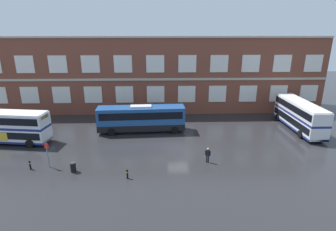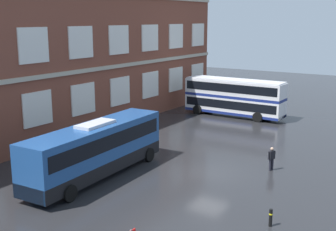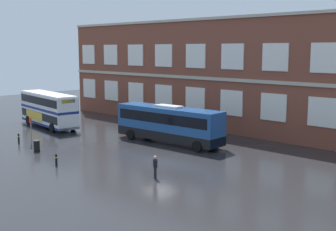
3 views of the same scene
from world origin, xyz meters
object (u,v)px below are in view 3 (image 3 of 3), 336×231
(double_decker_near, at_px, (48,109))
(safety_bollard_west, at_px, (19,138))
(waiting_passenger, at_px, (155,166))
(bus_stand_flag, at_px, (31,129))
(safety_bollard_east, at_px, (56,160))
(station_litter_bin, at_px, (37,146))
(touring_coach, at_px, (169,124))

(double_decker_near, distance_m, safety_bollard_west, 9.54)
(double_decker_near, xyz_separation_m, waiting_passenger, (24.65, -6.17, -1.22))
(bus_stand_flag, relative_size, safety_bollard_east, 2.84)
(station_litter_bin, bearing_deg, bus_stand_flag, 159.88)
(double_decker_near, distance_m, station_litter_bin, 13.33)
(double_decker_near, bearing_deg, touring_coach, 11.04)
(bus_stand_flag, relative_size, station_litter_bin, 2.62)
(touring_coach, bearing_deg, double_decker_near, -168.96)
(bus_stand_flag, bearing_deg, touring_coach, 47.95)
(safety_bollard_east, bearing_deg, safety_bollard_west, 168.47)
(waiting_passenger, distance_m, safety_bollard_west, 18.54)
(safety_bollard_east, bearing_deg, touring_coach, 87.40)
(bus_stand_flag, bearing_deg, double_decker_near, 139.66)
(station_litter_bin, xyz_separation_m, safety_bollard_west, (-4.59, 0.62, -0.03))
(double_decker_near, xyz_separation_m, safety_bollard_west, (6.14, -7.12, -1.66))
(safety_bollard_east, bearing_deg, double_decker_near, 150.63)
(station_litter_bin, bearing_deg, safety_bollard_east, -14.55)
(waiting_passenger, bearing_deg, safety_bollard_east, -159.91)
(safety_bollard_west, distance_m, safety_bollard_east, 10.43)
(safety_bollard_west, bearing_deg, double_decker_near, 130.77)
(bus_stand_flag, bearing_deg, safety_bollard_east, -16.45)
(waiting_passenger, height_order, safety_bollard_east, waiting_passenger)
(safety_bollard_west, bearing_deg, touring_coach, 44.02)
(double_decker_near, bearing_deg, waiting_passenger, -14.05)
(safety_bollard_east, bearing_deg, bus_stand_flag, 163.55)
(double_decker_near, bearing_deg, bus_stand_flag, -40.34)
(station_litter_bin, xyz_separation_m, safety_bollard_east, (5.63, -1.46, -0.03))
(touring_coach, xyz_separation_m, safety_bollard_west, (-10.78, -10.42, -1.42))
(safety_bollard_west, bearing_deg, waiting_passenger, 2.94)
(waiting_passenger, relative_size, safety_bollard_east, 1.79)
(touring_coach, distance_m, safety_bollard_east, 12.60)
(safety_bollard_west, xyz_separation_m, safety_bollard_east, (10.22, -2.08, 0.00))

